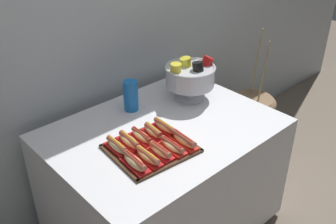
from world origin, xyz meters
The scene contains 17 objects.
ground_plane centered at (0.00, 0.00, 0.00)m, with size 10.00×10.00×0.00m, color #7A6B5B.
back_wall centered at (0.00, 0.58, 1.30)m, with size 6.00×0.10×2.60m, color #B2BCC1.
buffet_table centered at (0.00, 0.00, 0.40)m, with size 1.26×0.93×0.75m.
floor_vase centered at (1.05, 0.13, 0.24)m, with size 0.43×0.43×1.05m.
serving_tray centered at (-0.19, -0.11, 0.76)m, with size 0.44×0.40×0.01m.
hot_dog_0 centered at (-0.34, -0.18, 0.79)m, with size 0.08×0.18×0.06m.
hot_dog_1 centered at (-0.27, -0.19, 0.79)m, with size 0.07×0.17×0.06m.
hot_dog_2 centered at (-0.19, -0.19, 0.79)m, with size 0.07×0.16×0.06m.
hot_dog_3 centered at (-0.12, -0.20, 0.79)m, with size 0.07×0.17×0.06m.
hot_dog_4 centered at (-0.04, -0.21, 0.79)m, with size 0.07×0.18×0.06m.
hot_dog_5 centered at (-0.33, -0.02, 0.79)m, with size 0.07×0.17×0.06m.
hot_dog_6 centered at (-0.25, -0.02, 0.79)m, with size 0.08×0.19×0.06m.
hot_dog_7 centered at (-0.18, -0.03, 0.79)m, with size 0.07×0.17×0.06m.
hot_dog_8 centered at (-0.10, -0.04, 0.79)m, with size 0.08×0.16×0.06m.
hot_dog_9 centered at (-0.03, -0.04, 0.79)m, with size 0.06×0.18×0.06m.
punch_bowl centered at (0.36, 0.14, 0.91)m, with size 0.32×0.31×0.28m.
cup_stack centered at (-0.01, 0.28, 0.85)m, with size 0.09×0.09×0.19m.
Camera 1 is at (-1.22, -1.36, 1.93)m, focal length 41.58 mm.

